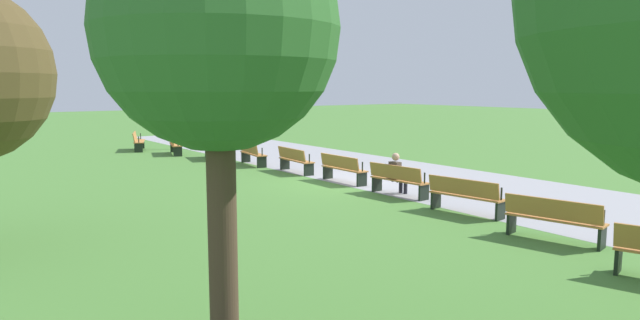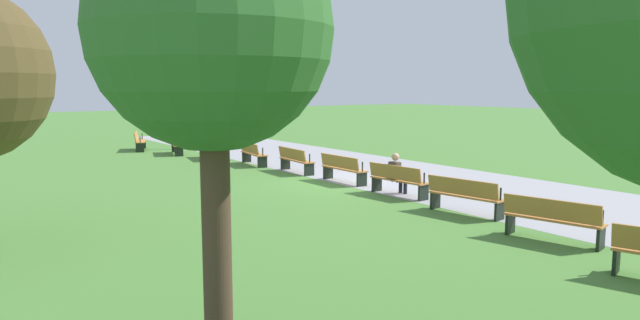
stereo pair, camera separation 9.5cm
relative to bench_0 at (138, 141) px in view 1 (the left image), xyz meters
The scene contains 14 objects.
ground_plane 13.18m from the bench_0, 10.68° to the left, with size 120.00×120.00×0.00m, color #477A33.
path_paving 13.91m from the bench_0, 21.30° to the left, with size 41.07×5.92×0.01m, color #939399.
bench_0 is the anchor object (origin of this frame).
bench_1 2.65m from the bench_0, 18.68° to the left, with size 1.94×0.99×0.89m.
bench_2 5.29m from the bench_0, 16.61° to the left, with size 1.94×0.87×0.89m.
bench_3 7.93m from the bench_0, 14.53° to the left, with size 1.93×0.74×0.89m.
bench_4 10.55m from the bench_0, 12.45° to the left, with size 1.91×0.61×0.89m.
bench_5 13.16m from the bench_0, 10.38° to the left, with size 1.88×0.47×0.89m.
bench_6 15.76m from the bench_0, ahead, with size 1.91×0.61×0.89m.
bench_7 18.33m from the bench_0, ahead, with size 1.93×0.74×0.89m.
bench_8 20.88m from the bench_0, ahead, with size 1.94×0.87×0.89m.
person_seated 15.61m from the bench_0, ahead, with size 0.35×0.54×1.20m.
tree_0 22.66m from the bench_0, 15.54° to the right, with size 2.50×2.50×4.88m.
lamp_post 4.28m from the bench_0, 69.41° to the left, with size 0.32×0.32×3.95m.
Camera 1 is at (13.99, -10.99, 3.05)m, focal length 31.56 mm.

